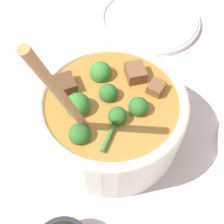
# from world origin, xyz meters

# --- Properties ---
(ground_plane) EXTENTS (4.00, 4.00, 0.00)m
(ground_plane) POSITION_xyz_m (0.00, 0.00, 0.00)
(ground_plane) COLOR silver
(stew_bowl) EXTENTS (0.24, 0.24, 0.29)m
(stew_bowl) POSITION_xyz_m (0.00, 0.00, 0.07)
(stew_bowl) COLOR white
(stew_bowl) RESTS_ON ground_plane
(empty_plate) EXTENTS (0.25, 0.25, 0.02)m
(empty_plate) POSITION_xyz_m (0.20, -0.27, 0.01)
(empty_plate) COLOR white
(empty_plate) RESTS_ON ground_plane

